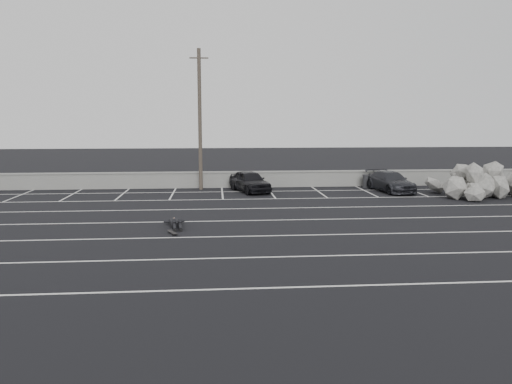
{
  "coord_description": "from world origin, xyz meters",
  "views": [
    {
      "loc": [
        -2.41,
        -18.75,
        4.48
      ],
      "look_at": [
        -0.46,
        4.94,
        1.0
      ],
      "focal_mm": 35.0,
      "sensor_mm": 36.0,
      "label": 1
    }
  ],
  "objects": [
    {
      "name": "ground",
      "position": [
        0.0,
        0.0,
        0.0
      ],
      "size": [
        120.0,
        120.0,
        0.0
      ],
      "primitive_type": "plane",
      "color": "black",
      "rests_on": "ground"
    },
    {
      "name": "seawall",
      "position": [
        0.0,
        14.0,
        0.55
      ],
      "size": [
        50.0,
        0.45,
        1.06
      ],
      "color": "gray",
      "rests_on": "ground"
    },
    {
      "name": "car_left",
      "position": [
        -0.28,
        11.92,
        0.66
      ],
      "size": [
        2.77,
        4.2,
        1.33
      ],
      "primitive_type": "imported",
      "rotation": [
        0.0,
        0.0,
        0.34
      ],
      "color": "black",
      "rests_on": "ground"
    },
    {
      "name": "trash_bin",
      "position": [
        7.52,
        13.14,
        0.43
      ],
      "size": [
        0.7,
        0.7,
        0.85
      ],
      "rotation": [
        0.0,
        0.0,
        0.31
      ],
      "color": "#27272A",
      "rests_on": "ground"
    },
    {
      "name": "car_right",
      "position": [
        8.5,
        11.35,
        0.62
      ],
      "size": [
        2.34,
        4.48,
        1.24
      ],
      "primitive_type": "imported",
      "rotation": [
        0.0,
        0.0,
        0.15
      ],
      "color": "black",
      "rests_on": "ground"
    },
    {
      "name": "utility_pole",
      "position": [
        -3.34,
        13.2,
        4.47
      ],
      "size": [
        1.18,
        0.24,
        8.83
      ],
      "color": "#4C4238",
      "rests_on": "ground"
    },
    {
      "name": "riprap_pile",
      "position": [
        13.62,
        8.77,
        0.61
      ],
      "size": [
        6.44,
        4.93,
        1.71
      ],
      "color": "#98958E",
      "rests_on": "ground"
    },
    {
      "name": "person",
      "position": [
        -4.13,
        2.21,
        0.24
      ],
      "size": [
        1.71,
        2.69,
        0.48
      ],
      "primitive_type": null,
      "rotation": [
        0.0,
        0.0,
        0.17
      ],
      "color": "black",
      "rests_on": "ground"
    },
    {
      "name": "skateboard",
      "position": [
        -4.11,
        0.58,
        0.06
      ],
      "size": [
        0.44,
        0.67,
        0.08
      ],
      "rotation": [
        0.0,
        0.0,
        0.44
      ],
      "color": "black",
      "rests_on": "ground"
    },
    {
      "name": "stall_lines",
      "position": [
        -0.08,
        4.41,
        0.0
      ],
      "size": [
        36.0,
        20.05,
        0.01
      ],
      "color": "silver",
      "rests_on": "ground"
    }
  ]
}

